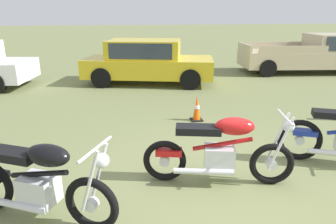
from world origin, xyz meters
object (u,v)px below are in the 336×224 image
motorcycle_black (38,182)px  car_yellow (147,59)px  traffic_cone (197,109)px  motorcycle_red (220,150)px  pickup_truck_beige (314,53)px

motorcycle_black → car_yellow: (2.00, 6.96, 0.32)m
motorcycle_black → traffic_cone: 3.98m
motorcycle_red → pickup_truck_beige: (6.45, 7.34, 0.27)m
motorcycle_red → car_yellow: size_ratio=0.45×
motorcycle_black → traffic_cone: motorcycle_black is taller
car_yellow → motorcycle_black: bearing=-91.0°
car_yellow → pickup_truck_beige: bearing=21.8°
motorcycle_black → motorcycle_red: size_ratio=0.90×
motorcycle_red → traffic_cone: size_ratio=3.61×
motorcycle_red → car_yellow: car_yellow is taller
motorcycle_black → motorcycle_red: same height
pickup_truck_beige → traffic_cone: 7.74m
car_yellow → traffic_cone: (0.64, -3.98, -0.54)m
motorcycle_red → pickup_truck_beige: size_ratio=0.38×
motorcycle_red → pickup_truck_beige: 9.77m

